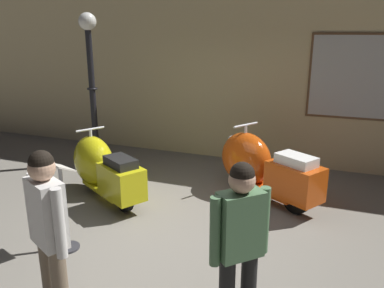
{
  "coord_description": "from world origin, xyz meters",
  "views": [
    {
      "loc": [
        1.76,
        -3.96,
        2.49
      ],
      "look_at": [
        -0.22,
        1.31,
        0.84
      ],
      "focal_mm": 36.37,
      "sensor_mm": 36.0,
      "label": 1
    }
  ],
  "objects_px": {
    "scooter_1": "(259,166)",
    "info_stanchion": "(64,214)",
    "scooter_0": "(101,168)",
    "visitor_0": "(240,241)",
    "lamppost": "(91,79)",
    "visitor_1": "(49,229)"
  },
  "relations": [
    {
      "from": "visitor_1",
      "to": "lamppost",
      "type": "bearing_deg",
      "value": 56.15
    },
    {
      "from": "scooter_1",
      "to": "visitor_1",
      "type": "height_order",
      "value": "visitor_1"
    },
    {
      "from": "scooter_0",
      "to": "scooter_1",
      "type": "distance_m",
      "value": 2.41
    },
    {
      "from": "visitor_1",
      "to": "info_stanchion",
      "type": "relative_size",
      "value": 1.47
    },
    {
      "from": "scooter_0",
      "to": "visitor_1",
      "type": "distance_m",
      "value": 2.78
    },
    {
      "from": "scooter_0",
      "to": "info_stanchion",
      "type": "distance_m",
      "value": 1.52
    },
    {
      "from": "scooter_1",
      "to": "info_stanchion",
      "type": "relative_size",
      "value": 1.65
    },
    {
      "from": "visitor_0",
      "to": "info_stanchion",
      "type": "distance_m",
      "value": 2.34
    },
    {
      "from": "info_stanchion",
      "to": "lamppost",
      "type": "bearing_deg",
      "value": 117.42
    },
    {
      "from": "lamppost",
      "to": "visitor_1",
      "type": "bearing_deg",
      "value": -60.53
    },
    {
      "from": "visitor_0",
      "to": "visitor_1",
      "type": "relative_size",
      "value": 0.97
    },
    {
      "from": "info_stanchion",
      "to": "scooter_0",
      "type": "bearing_deg",
      "value": 107.24
    },
    {
      "from": "visitor_1",
      "to": "info_stanchion",
      "type": "height_order",
      "value": "visitor_1"
    },
    {
      "from": "scooter_0",
      "to": "lamppost",
      "type": "height_order",
      "value": "lamppost"
    },
    {
      "from": "scooter_0",
      "to": "visitor_0",
      "type": "bearing_deg",
      "value": 172.57
    },
    {
      "from": "scooter_1",
      "to": "visitor_0",
      "type": "height_order",
      "value": "visitor_0"
    },
    {
      "from": "scooter_1",
      "to": "visitor_0",
      "type": "relative_size",
      "value": 1.16
    },
    {
      "from": "scooter_0",
      "to": "lamppost",
      "type": "distance_m",
      "value": 2.0
    },
    {
      "from": "visitor_0",
      "to": "lamppost",
      "type": "bearing_deg",
      "value": 1.93
    },
    {
      "from": "scooter_0",
      "to": "visitor_0",
      "type": "height_order",
      "value": "visitor_0"
    },
    {
      "from": "scooter_1",
      "to": "info_stanchion",
      "type": "height_order",
      "value": "scooter_1"
    },
    {
      "from": "scooter_0",
      "to": "lamppost",
      "type": "xyz_separation_m",
      "value": [
        -0.98,
        1.3,
        1.17
      ]
    }
  ]
}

